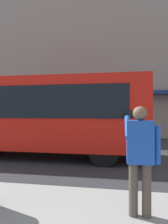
# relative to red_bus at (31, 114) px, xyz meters

# --- Properties ---
(ground_plane) EXTENTS (60.00, 60.00, 0.00)m
(ground_plane) POSITION_rel_red_bus_xyz_m (-3.80, -0.08, -1.68)
(ground_plane) COLOR #2B2B2D
(building_facade_far) EXTENTS (28.00, 1.55, 12.00)m
(building_facade_far) POSITION_rel_red_bus_xyz_m (-3.82, -6.88, 4.30)
(building_facade_far) COLOR gray
(building_facade_far) RESTS_ON ground_plane
(red_bus) EXTENTS (9.05, 2.54, 3.08)m
(red_bus) POSITION_rel_red_bus_xyz_m (0.00, 0.00, 0.00)
(red_bus) COLOR red
(red_bus) RESTS_ON ground_plane
(pedestrian_photographer) EXTENTS (0.53, 0.52, 1.70)m
(pedestrian_photographer) POSITION_rel_red_bus_xyz_m (-3.83, 4.44, -0.54)
(pedestrian_photographer) COLOR #4C4238
(pedestrian_photographer) RESTS_ON sidewalk_curb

